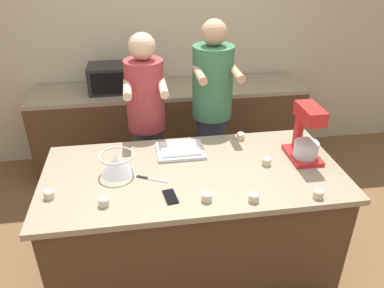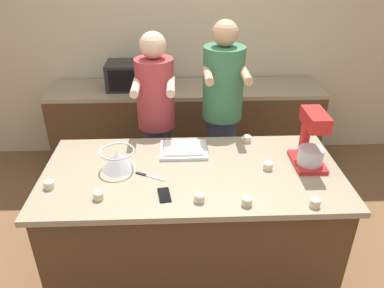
# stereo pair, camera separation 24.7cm
# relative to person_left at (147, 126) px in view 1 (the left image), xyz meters

# --- Properties ---
(ground_plane) EXTENTS (16.00, 16.00, 0.00)m
(ground_plane) POSITION_rel_person_left_xyz_m (0.27, -0.76, -0.87)
(ground_plane) COLOR brown
(back_wall) EXTENTS (10.00, 0.06, 2.70)m
(back_wall) POSITION_rel_person_left_xyz_m (0.27, 1.15, 0.48)
(back_wall) COLOR beige
(back_wall) RESTS_ON ground_plane
(island_counter) EXTENTS (2.01, 0.96, 0.88)m
(island_counter) POSITION_rel_person_left_xyz_m (0.27, -0.76, -0.43)
(island_counter) COLOR #4C331E
(island_counter) RESTS_ON ground_plane
(back_counter) EXTENTS (2.80, 0.60, 0.90)m
(back_counter) POSITION_rel_person_left_xyz_m (0.27, 0.80, -0.42)
(back_counter) COLOR #4C331E
(back_counter) RESTS_ON ground_plane
(person_left) EXTENTS (0.33, 0.50, 1.64)m
(person_left) POSITION_rel_person_left_xyz_m (0.00, 0.00, 0.00)
(person_left) COLOR #33384C
(person_left) RESTS_ON ground_plane
(person_right) EXTENTS (0.35, 0.51, 1.72)m
(person_right) POSITION_rel_person_left_xyz_m (0.55, 0.00, 0.04)
(person_right) COLOR #33384C
(person_right) RESTS_ON ground_plane
(stand_mixer) EXTENTS (0.20, 0.30, 0.40)m
(stand_mixer) POSITION_rel_person_left_xyz_m (1.07, -0.70, 0.18)
(stand_mixer) COLOR red
(stand_mixer) RESTS_ON island_counter
(mixing_bowl) EXTENTS (0.23, 0.23, 0.14)m
(mixing_bowl) POSITION_rel_person_left_xyz_m (-0.23, -0.71, 0.08)
(mixing_bowl) COLOR #BCBCC1
(mixing_bowl) RESTS_ON island_counter
(baking_tray) EXTENTS (0.34, 0.28, 0.04)m
(baking_tray) POSITION_rel_person_left_xyz_m (0.22, -0.50, 0.03)
(baking_tray) COLOR silver
(baking_tray) RESTS_ON island_counter
(microwave_oven) EXTENTS (0.54, 0.33, 0.27)m
(microwave_oven) POSITION_rel_person_left_xyz_m (-0.25, 0.79, 0.16)
(microwave_oven) COLOR black
(microwave_oven) RESTS_ON back_counter
(cell_phone) EXTENTS (0.09, 0.15, 0.01)m
(cell_phone) POSITION_rel_person_left_xyz_m (0.09, -1.03, 0.01)
(cell_phone) COLOR black
(cell_phone) RESTS_ON island_counter
(knife) EXTENTS (0.20, 0.11, 0.01)m
(knife) POSITION_rel_person_left_xyz_m (-0.02, -0.82, 0.01)
(knife) COLOR #BCBCC1
(knife) RESTS_ON island_counter
(cupcake_0) EXTENTS (0.06, 0.06, 0.06)m
(cupcake_0) POSITION_rel_person_left_xyz_m (0.78, -0.76, 0.04)
(cupcake_0) COLOR beige
(cupcake_0) RESTS_ON island_counter
(cupcake_1) EXTENTS (0.06, 0.06, 0.06)m
(cupcake_1) POSITION_rel_person_left_xyz_m (0.97, -1.17, 0.04)
(cupcake_1) COLOR beige
(cupcake_1) RESTS_ON island_counter
(cupcake_2) EXTENTS (0.06, 0.06, 0.06)m
(cupcake_2) POSITION_rel_person_left_xyz_m (-0.30, -1.05, 0.04)
(cupcake_2) COLOR beige
(cupcake_2) RESTS_ON island_counter
(cupcake_3) EXTENTS (0.06, 0.06, 0.06)m
(cupcake_3) POSITION_rel_person_left_xyz_m (0.71, -0.37, 0.04)
(cupcake_3) COLOR beige
(cupcake_3) RESTS_ON island_counter
(cupcake_4) EXTENTS (0.06, 0.06, 0.06)m
(cupcake_4) POSITION_rel_person_left_xyz_m (0.30, -1.09, 0.04)
(cupcake_4) COLOR beige
(cupcake_4) RESTS_ON island_counter
(cupcake_5) EXTENTS (0.06, 0.06, 0.06)m
(cupcake_5) POSITION_rel_person_left_xyz_m (-0.63, -0.92, 0.04)
(cupcake_5) COLOR beige
(cupcake_5) RESTS_ON island_counter
(cupcake_6) EXTENTS (0.06, 0.06, 0.06)m
(cupcake_6) POSITION_rel_person_left_xyz_m (0.58, -1.14, 0.04)
(cupcake_6) COLOR beige
(cupcake_6) RESTS_ON island_counter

